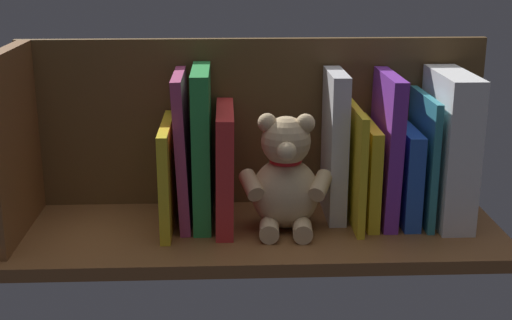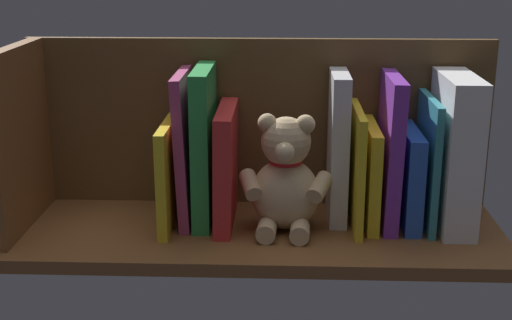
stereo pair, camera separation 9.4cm
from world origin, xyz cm
name	(u,v)px [view 1 (the left image)]	position (x,y,z in cm)	size (l,w,h in cm)	color
ground_plane	(256,233)	(0.00, 0.00, -1.10)	(84.02, 30.74, 2.20)	brown
shelf_back_panel	(253,122)	(0.00, -13.12, 15.35)	(84.02, 1.50, 30.70)	brown
shelf_side_divider	(12,144)	(40.01, 0.00, 15.35)	(2.40, 24.74, 30.70)	brown
dictionary_thick_white	(449,147)	(-33.48, -2.83, 13.05)	(5.63, 18.08, 26.09)	white
book_0	(422,157)	(-29.15, -3.50, 11.10)	(1.23, 16.93, 22.19)	teal
book_1	(404,173)	(-26.22, -3.80, 8.25)	(2.83, 16.35, 16.51)	blue
book_2	(386,148)	(-22.69, -3.73, 12.87)	(2.43, 16.48, 25.75)	purple
book_3	(367,171)	(-19.58, -3.72, 8.64)	(1.99, 16.50, 17.28)	yellow
book_4	(354,165)	(-17.06, -2.79, 10.16)	(1.25, 18.36, 20.32)	yellow
book_5	(335,145)	(-14.04, -5.44, 12.96)	(2.98, 13.06, 25.93)	silver
teddy_bear	(286,179)	(-4.98, 0.78, 8.82)	(16.25, 13.22, 20.05)	#D1B284
book_6	(225,167)	(5.25, -2.64, 10.13)	(2.90, 18.66, 20.27)	red
book_7	(202,147)	(9.09, -3.74, 13.43)	(2.97, 16.45, 26.87)	green
book_8	(183,149)	(12.36, -3.89, 13.03)	(1.75, 16.17, 26.05)	#B23F72
book_9	(168,174)	(14.98, -2.16, 9.02)	(1.69, 19.62, 18.03)	yellow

